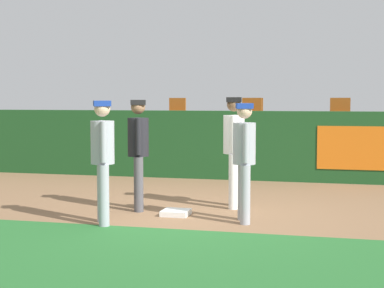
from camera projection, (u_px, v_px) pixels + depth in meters
name	position (u px, v px, depth m)	size (l,w,h in m)	color
ground_plane	(192.00, 215.00, 9.04)	(60.00, 60.00, 0.00)	#846042
grass_foreground_strip	(139.00, 255.00, 6.68)	(18.00, 2.80, 0.01)	#26662B
first_base	(176.00, 213.00, 8.99)	(0.40, 0.40, 0.08)	white
player_fielder_home	(234.00, 144.00, 9.58)	(0.38, 0.57, 1.77)	white
player_runner_visitor	(244.00, 154.00, 8.42)	(0.40, 0.46, 1.68)	#9EA3AD
player_coach_visitor	(103.00, 153.00, 8.29)	(0.44, 0.44, 1.72)	#9EA3AD
player_umpire	(138.00, 146.00, 9.35)	(0.42, 0.46, 1.73)	#4C4C51
field_wall	(238.00, 145.00, 12.91)	(18.00, 0.26, 1.48)	#19471E
bleacher_platform	(254.00, 149.00, 15.42)	(18.00, 4.80, 0.93)	#59595E
seat_back_left	(176.00, 111.00, 16.54)	(0.47, 0.44, 0.84)	#4C4C51
seat_back_center	(254.00, 112.00, 16.03)	(0.44, 0.44, 0.84)	#4C4C51
seat_front_right	(340.00, 114.00, 13.74)	(0.46, 0.44, 0.84)	#4C4C51
seat_front_center	(251.00, 113.00, 14.24)	(0.47, 0.44, 0.84)	#4C4C51
seat_back_right	(341.00, 112.00, 15.48)	(0.46, 0.44, 0.84)	#4C4C51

